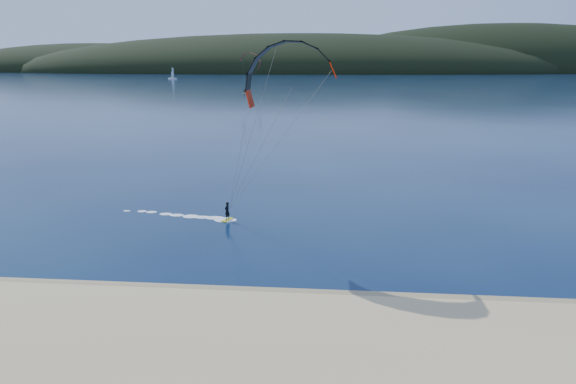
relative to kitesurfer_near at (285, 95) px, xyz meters
The scene contains 6 objects.
ground 17.80m from the kitesurfer_near, 101.99° to the right, with size 1800.00×1800.00×0.00m, color #071335.
wet_sand 14.61m from the kitesurfer_near, 107.60° to the right, with size 220.00×2.50×0.10m.
headland 731.75m from the kitesurfer_near, 90.18° to the left, with size 1200.00×310.00×140.00m.
kitesurfer_near is the anchor object (origin of this frame).
kitesurfer_far 190.91m from the kitesurfer_near, 99.89° to the left, with size 9.80×5.09×17.04m.
sailboat 414.36m from the kitesurfer_near, 108.86° to the left, with size 7.83×4.85×10.89m.
Camera 1 is at (6.10, -21.50, 13.29)m, focal length 30.70 mm.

